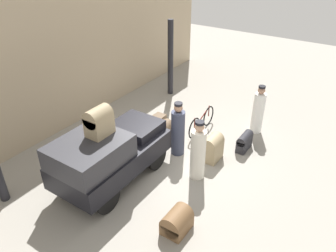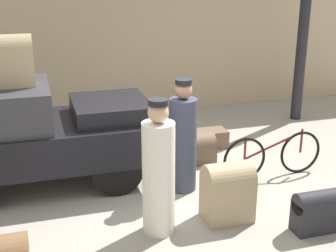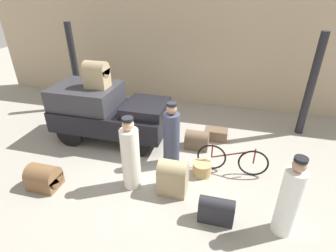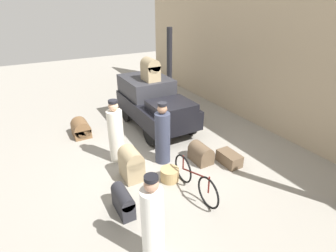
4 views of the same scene
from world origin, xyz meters
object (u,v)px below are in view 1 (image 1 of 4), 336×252
trunk_wicker_pale (163,130)px  truck (108,154)px  bicycle (202,122)px  conductor_in_dark_uniform (178,131)px  trunk_barrel_dark (244,141)px  porter_carrying_trunk (198,153)px  porter_standing_middle (258,111)px  trunk_on_truck_roof (99,121)px  trunk_umber_medium (177,222)px  suitcase_tan_flat (157,121)px  wicker_basket (198,138)px  trunk_large_brown (212,147)px

trunk_wicker_pale → truck: bearing=-178.0°
bicycle → conductor_in_dark_uniform: conductor_in_dark_uniform is taller
trunk_barrel_dark → porter_carrying_trunk: bearing=163.7°
bicycle → trunk_wicker_pale: size_ratio=2.63×
trunk_wicker_pale → porter_standing_middle: bearing=-50.6°
trunk_wicker_pale → trunk_on_truck_roof: (-2.87, -0.10, 1.74)m
porter_standing_middle → trunk_umber_medium: size_ratio=2.51×
suitcase_tan_flat → wicker_basket: bearing=-95.5°
porter_carrying_trunk → trunk_on_truck_roof: trunk_on_truck_roof is taller
trunk_large_brown → suitcase_tan_flat: (0.73, 2.54, -0.25)m
porter_standing_middle → truck: bearing=153.3°
truck → trunk_large_brown: (2.44, -1.85, -0.48)m
trunk_barrel_dark → bicycle: bearing=82.3°
trunk_large_brown → trunk_umber_medium: bearing=-168.5°
conductor_in_dark_uniform → suitcase_tan_flat: (1.01, 1.51, -0.62)m
wicker_basket → truck: bearing=160.3°
trunk_wicker_pale → suitcase_tan_flat: bearing=50.9°
porter_carrying_trunk → trunk_wicker_pale: 2.37m
porter_carrying_trunk → suitcase_tan_flat: (1.68, 2.57, -0.64)m
suitcase_tan_flat → trunk_barrel_dark: (0.30, -3.14, 0.13)m
porter_standing_middle → suitcase_tan_flat: bearing=116.7°
wicker_basket → trunk_umber_medium: size_ratio=0.68×
trunk_on_truck_roof → trunk_large_brown: bearing=-35.1°
porter_carrying_trunk → trunk_barrel_dark: 2.13m
conductor_in_dark_uniform → trunk_on_truck_roof: trunk_on_truck_roof is taller
porter_standing_middle → trunk_umber_medium: 5.19m
porter_carrying_trunk → trunk_on_truck_roof: bearing=131.7°
conductor_in_dark_uniform → porter_standing_middle: size_ratio=1.02×
trunk_large_brown → trunk_barrel_dark: trunk_large_brown is taller
trunk_barrel_dark → trunk_on_truck_roof: 4.71m
conductor_in_dark_uniform → trunk_umber_medium: conductor_in_dark_uniform is taller
wicker_basket → trunk_umber_medium: trunk_umber_medium is taller
bicycle → porter_carrying_trunk: bearing=-154.2°
trunk_wicker_pale → conductor_in_dark_uniform: bearing=-120.2°
trunk_large_brown → trunk_on_truck_roof: (-2.63, 1.85, 1.56)m
porter_carrying_trunk → trunk_umber_medium: size_ratio=2.62×
bicycle → trunk_large_brown: 1.62m
trunk_umber_medium → trunk_wicker_pale: (3.14, 2.53, -0.01)m
truck → trunk_on_truck_roof: trunk_on_truck_roof is taller
trunk_umber_medium → trunk_on_truck_roof: (0.28, 2.44, 1.73)m
bicycle → wicker_basket: bicycle is taller
wicker_basket → porter_carrying_trunk: porter_carrying_trunk is taller
trunk_large_brown → trunk_umber_medium: trunk_large_brown is taller
trunk_large_brown → suitcase_tan_flat: trunk_large_brown is taller
truck → suitcase_tan_flat: 3.32m
trunk_umber_medium → bicycle: bearing=21.5°
conductor_in_dark_uniform → porter_standing_middle: (2.55, -1.56, -0.01)m
trunk_wicker_pale → trunk_umber_medium: bearing=-141.1°
porter_carrying_trunk → trunk_large_brown: (0.96, 0.03, -0.38)m
trunk_wicker_pale → trunk_barrel_dark: size_ratio=0.95×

